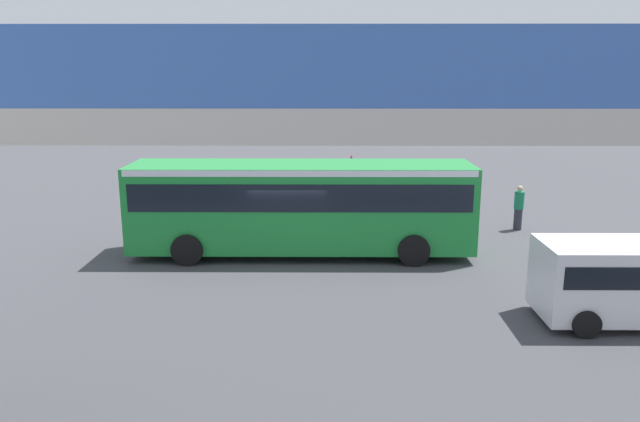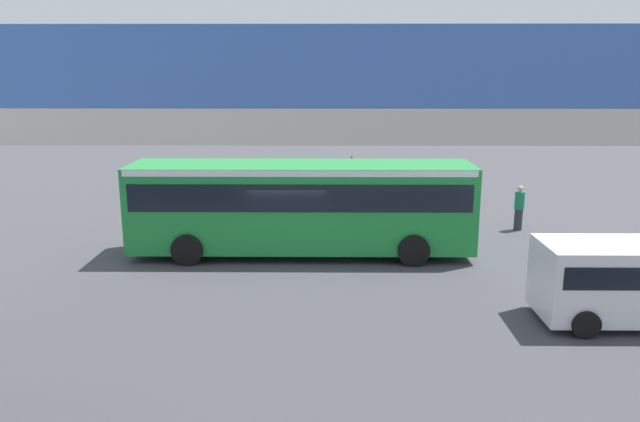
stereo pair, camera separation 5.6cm
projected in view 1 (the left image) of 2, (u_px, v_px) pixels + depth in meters
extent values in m
plane|color=#424247|center=(289.00, 256.00, 20.84)|extent=(80.00, 80.00, 0.00)
cube|color=#1E8C38|center=(301.00, 206.00, 20.75)|extent=(11.50, 2.55, 2.86)
cube|color=black|center=(301.00, 191.00, 20.63)|extent=(11.04, 2.59, 0.90)
cube|color=white|center=(301.00, 167.00, 20.45)|extent=(11.27, 2.58, 0.20)
cube|color=black|center=(132.00, 195.00, 20.71)|extent=(0.04, 2.24, 1.20)
cylinder|color=black|center=(187.00, 250.00, 19.80)|extent=(1.04, 0.30, 1.04)
cylinder|color=black|center=(202.00, 230.00, 22.28)|extent=(1.04, 0.30, 1.04)
cylinder|color=black|center=(414.00, 250.00, 19.75)|extent=(1.04, 0.30, 1.04)
cylinder|color=black|center=(404.00, 230.00, 22.23)|extent=(1.04, 0.30, 1.04)
cube|color=silver|center=(636.00, 279.00, 15.23)|extent=(4.80, 1.95, 1.86)
cube|color=black|center=(638.00, 266.00, 15.15)|extent=(4.42, 1.98, 0.56)
cylinder|color=black|center=(586.00, 324.00, 14.46)|extent=(0.68, 0.22, 0.68)
cylinder|color=black|center=(556.00, 295.00, 16.36)|extent=(0.68, 0.22, 0.68)
torus|color=black|center=(631.00, 267.00, 18.55)|extent=(0.72, 0.06, 0.72)
cylinder|color=black|center=(638.00, 250.00, 18.42)|extent=(0.02, 0.44, 0.02)
cylinder|color=#2D2D38|center=(518.00, 219.00, 24.23)|extent=(0.32, 0.32, 0.85)
cylinder|color=#19724C|center=(519.00, 200.00, 24.05)|extent=(0.38, 0.38, 0.70)
sphere|color=tan|center=(520.00, 188.00, 23.95)|extent=(0.22, 0.22, 0.22)
cylinder|color=slate|center=(351.00, 189.00, 25.26)|extent=(0.08, 0.08, 2.80)
cube|color=red|center=(351.00, 163.00, 25.01)|extent=(0.04, 0.60, 0.60)
cube|color=silver|center=(397.00, 237.00, 23.31)|extent=(2.00, 0.20, 0.01)
cube|color=silver|center=(293.00, 236.00, 23.34)|extent=(2.00, 0.20, 0.01)
cube|color=silver|center=(189.00, 236.00, 23.36)|extent=(2.00, 0.20, 0.01)
cube|color=#B2ADA5|center=(248.00, 120.00, 9.55)|extent=(24.86, 2.60, 0.50)
cube|color=#3359A5|center=(256.00, 67.00, 10.59)|extent=(24.86, 0.08, 1.10)
cube|color=#3359A5|center=(235.00, 67.00, 8.15)|extent=(24.86, 0.08, 1.10)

